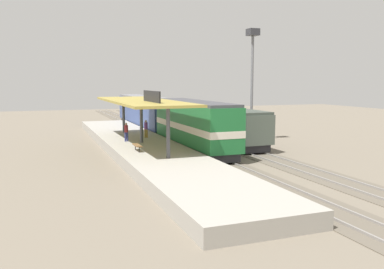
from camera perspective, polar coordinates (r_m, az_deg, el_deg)
name	(u,v)px	position (r m, az deg, el deg)	size (l,w,h in m)	color
ground_plane	(209,148)	(39.31, 2.43, -1.92)	(120.00, 120.00, 0.00)	#706656
track_near	(190,149)	(38.58, -0.31, -2.05)	(3.20, 110.00, 0.16)	#5F5649
track_far	(234,146)	(40.38, 5.82, -1.66)	(3.20, 110.00, 0.16)	#5F5649
platform	(142,148)	(37.18, -6.98, -1.81)	(6.00, 44.00, 0.90)	#9E998E
station_canopy	(141,102)	(36.67, -7.04, 4.49)	(5.20, 18.00, 4.70)	#47474C
platform_bench	(137,145)	(32.62, -7.61, -1.51)	(0.44, 1.70, 0.50)	#333338
locomotive	(194,125)	(37.28, 0.25, 1.31)	(2.93, 14.43, 4.44)	#28282D
passenger_carriage_single	(145,112)	(54.41, -6.53, 3.08)	(2.90, 20.00, 4.24)	#28282D
freight_car	(230,126)	(40.89, 5.32, 1.20)	(2.80, 12.00, 3.54)	#28282D
light_mast	(252,61)	(43.56, 8.37, 10.00)	(1.10, 1.10, 11.70)	slate
person_waiting	(146,128)	(40.25, -6.40, 0.92)	(0.34, 0.34, 1.71)	olive
person_walking	(126,131)	(37.94, -9.10, 0.48)	(0.34, 0.34, 1.71)	navy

